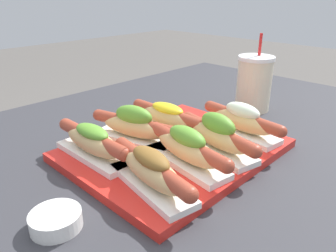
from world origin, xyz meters
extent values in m
cube|color=red|center=(-0.05, 0.01, 0.72)|extent=(0.42, 0.34, 0.02)
cube|color=white|center=(-0.19, -0.06, 0.73)|extent=(0.09, 0.19, 0.01)
ellipsoid|color=tan|center=(-0.19, -0.06, 0.76)|extent=(0.08, 0.17, 0.04)
cylinder|color=#9E3D28|center=(-0.19, -0.06, 0.77)|extent=(0.06, 0.20, 0.03)
sphere|color=#9E3D28|center=(-0.21, -0.16, 0.77)|extent=(0.03, 0.03, 0.03)
sphere|color=#9E3D28|center=(-0.18, 0.03, 0.77)|extent=(0.03, 0.03, 0.03)
ellipsoid|color=brown|center=(-0.19, -0.06, 0.78)|extent=(0.05, 0.10, 0.03)
cube|color=white|center=(-0.10, -0.06, 0.73)|extent=(0.09, 0.19, 0.01)
ellipsoid|color=tan|center=(-0.10, -0.06, 0.76)|extent=(0.07, 0.17, 0.04)
cylinder|color=#9E3D28|center=(-0.10, -0.06, 0.77)|extent=(0.05, 0.20, 0.03)
sphere|color=#9E3D28|center=(-0.11, -0.15, 0.77)|extent=(0.03, 0.03, 0.03)
sphere|color=#9E3D28|center=(-0.08, 0.04, 0.77)|extent=(0.03, 0.03, 0.03)
ellipsoid|color=#5B992D|center=(-0.10, -0.06, 0.78)|extent=(0.05, 0.09, 0.04)
cube|color=white|center=(-0.01, -0.06, 0.73)|extent=(0.10, 0.19, 0.01)
ellipsoid|color=tan|center=(-0.01, -0.06, 0.76)|extent=(0.08, 0.17, 0.04)
cylinder|color=#9E3D28|center=(-0.01, -0.06, 0.77)|extent=(0.07, 0.20, 0.03)
sphere|color=#9E3D28|center=(-0.03, -0.16, 0.77)|extent=(0.03, 0.03, 0.03)
sphere|color=#9E3D28|center=(0.01, 0.03, 0.77)|extent=(0.03, 0.03, 0.03)
ellipsoid|color=#5B992D|center=(-0.01, -0.06, 0.78)|extent=(0.06, 0.10, 0.04)
cube|color=white|center=(0.09, -0.05, 0.73)|extent=(0.08, 0.19, 0.01)
ellipsoid|color=tan|center=(0.09, -0.05, 0.76)|extent=(0.07, 0.17, 0.04)
cylinder|color=#9E3D28|center=(0.09, -0.05, 0.77)|extent=(0.05, 0.20, 0.03)
sphere|color=#9E3D28|center=(0.08, -0.15, 0.77)|extent=(0.03, 0.03, 0.03)
sphere|color=#9E3D28|center=(0.11, 0.05, 0.77)|extent=(0.03, 0.03, 0.03)
ellipsoid|color=silver|center=(0.09, -0.05, 0.78)|extent=(0.05, 0.09, 0.03)
cube|color=white|center=(-0.20, 0.09, 0.73)|extent=(0.06, 0.19, 0.01)
ellipsoid|color=tan|center=(-0.20, 0.09, 0.76)|extent=(0.05, 0.16, 0.04)
cylinder|color=#9E3D28|center=(-0.20, 0.09, 0.77)|extent=(0.03, 0.20, 0.03)
sphere|color=#9E3D28|center=(-0.20, 0.00, 0.77)|extent=(0.03, 0.03, 0.03)
sphere|color=#9E3D28|center=(-0.20, 0.19, 0.77)|extent=(0.03, 0.03, 0.03)
ellipsoid|color=#5B992D|center=(-0.20, 0.09, 0.78)|extent=(0.04, 0.09, 0.02)
cube|color=white|center=(-0.10, 0.09, 0.73)|extent=(0.10, 0.19, 0.01)
ellipsoid|color=tan|center=(-0.10, 0.09, 0.76)|extent=(0.09, 0.17, 0.04)
cylinder|color=#9E3D28|center=(-0.10, 0.09, 0.77)|extent=(0.07, 0.20, 0.03)
sphere|color=#9E3D28|center=(-0.07, 0.00, 0.77)|extent=(0.03, 0.03, 0.03)
sphere|color=#9E3D28|center=(-0.12, 0.19, 0.77)|extent=(0.03, 0.03, 0.03)
ellipsoid|color=#5B992D|center=(-0.10, 0.09, 0.78)|extent=(0.06, 0.10, 0.04)
cube|color=white|center=(-0.01, 0.08, 0.73)|extent=(0.06, 0.19, 0.01)
ellipsoid|color=tan|center=(-0.01, 0.08, 0.76)|extent=(0.05, 0.16, 0.04)
cylinder|color=#9E3D28|center=(-0.01, 0.08, 0.77)|extent=(0.03, 0.20, 0.03)
sphere|color=#9E3D28|center=(0.00, -0.02, 0.77)|extent=(0.03, 0.03, 0.03)
sphere|color=#9E3D28|center=(-0.01, 0.18, 0.77)|extent=(0.03, 0.03, 0.03)
ellipsoid|color=yellow|center=(-0.01, 0.08, 0.78)|extent=(0.04, 0.09, 0.02)
cylinder|color=white|center=(-0.35, -0.02, 0.72)|extent=(0.08, 0.08, 0.03)
cylinder|color=yellow|center=(-0.35, -0.02, 0.73)|extent=(0.06, 0.06, 0.01)
cylinder|color=beige|center=(0.30, 0.04, 0.78)|extent=(0.10, 0.10, 0.14)
cylinder|color=white|center=(0.30, 0.04, 0.86)|extent=(0.10, 0.10, 0.01)
cylinder|color=red|center=(0.32, 0.04, 0.89)|extent=(0.01, 0.01, 0.06)
camera|label=1|loc=(-0.51, -0.41, 1.03)|focal=35.00mm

